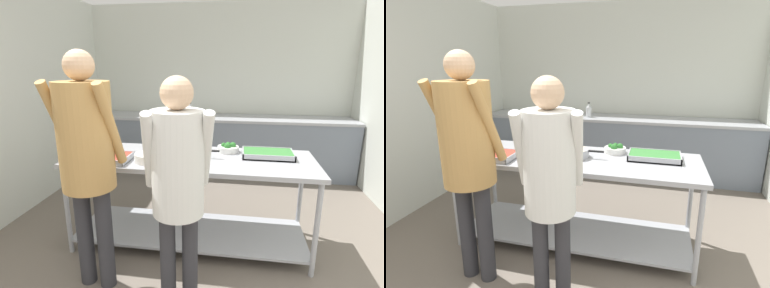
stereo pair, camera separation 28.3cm
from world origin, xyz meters
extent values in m
cube|color=silver|center=(0.00, 4.03, 1.32)|extent=(4.34, 0.06, 2.65)
cube|color=silver|center=(-2.14, 2.01, 1.32)|extent=(0.06, 4.15, 2.65)
cube|color=slate|center=(0.00, 3.66, 0.43)|extent=(4.18, 0.62, 0.87)
cube|color=#9EA0A8|center=(0.00, 3.66, 0.89)|extent=(4.18, 0.65, 0.04)
cube|color=black|center=(0.28, 3.66, 0.90)|extent=(0.47, 0.37, 0.02)
cube|color=#9EA0A8|center=(-0.07, 1.59, 0.86)|extent=(2.26, 0.79, 0.04)
cube|color=#9EA0A8|center=(-0.07, 1.59, 0.12)|extent=(2.18, 0.71, 0.02)
cylinder|color=#9EA0A8|center=(-1.15, 1.25, 0.42)|extent=(0.04, 0.04, 0.84)
cylinder|color=#9EA0A8|center=(1.01, 1.25, 0.42)|extent=(0.04, 0.04, 0.84)
cylinder|color=#9EA0A8|center=(-1.15, 1.93, 0.42)|extent=(0.04, 0.04, 0.84)
cylinder|color=#9EA0A8|center=(1.01, 1.93, 0.42)|extent=(0.04, 0.04, 0.84)
cube|color=#9EA0A8|center=(-0.79, 1.37, 0.89)|extent=(0.43, 0.30, 0.01)
cube|color=#B23D2D|center=(-0.79, 1.37, 0.91)|extent=(0.41, 0.28, 0.04)
cube|color=#9EA0A8|center=(-0.79, 1.23, 0.91)|extent=(0.43, 0.01, 0.05)
cube|color=#9EA0A8|center=(-0.79, 1.52, 0.91)|extent=(0.43, 0.01, 0.05)
cube|color=#9EA0A8|center=(-1.00, 1.37, 0.91)|extent=(0.01, 0.30, 0.05)
cube|color=#9EA0A8|center=(-0.58, 1.37, 0.91)|extent=(0.01, 0.30, 0.05)
cylinder|color=white|center=(-0.41, 1.41, 0.89)|extent=(0.25, 0.25, 0.01)
cylinder|color=white|center=(-0.41, 1.41, 0.90)|extent=(0.25, 0.25, 0.01)
cylinder|color=white|center=(-0.41, 1.41, 0.91)|extent=(0.25, 0.25, 0.01)
cylinder|color=white|center=(-0.41, 1.41, 0.92)|extent=(0.25, 0.25, 0.01)
cylinder|color=white|center=(-0.41, 1.41, 0.94)|extent=(0.24, 0.24, 0.01)
cylinder|color=white|center=(-0.41, 1.41, 0.95)|extent=(0.24, 0.24, 0.01)
cylinder|color=#9EA0A8|center=(-0.06, 1.59, 0.92)|extent=(0.24, 0.24, 0.08)
cylinder|color=beige|center=(-0.06, 1.59, 0.96)|extent=(0.22, 0.22, 0.01)
cylinder|color=black|center=(0.13, 1.59, 0.95)|extent=(0.14, 0.02, 0.02)
cylinder|color=silver|center=(0.27, 1.82, 0.91)|extent=(0.21, 0.21, 0.06)
sphere|color=#2D702D|center=(0.32, 1.82, 0.95)|extent=(0.06, 0.06, 0.06)
sphere|color=#2D702D|center=(0.27, 1.84, 0.95)|extent=(0.05, 0.05, 0.05)
sphere|color=#2D702D|center=(0.23, 1.81, 0.95)|extent=(0.05, 0.05, 0.05)
sphere|color=#2D702D|center=(0.27, 1.77, 0.95)|extent=(0.06, 0.06, 0.06)
cube|color=#9EA0A8|center=(0.64, 1.72, 0.89)|extent=(0.47, 0.29, 0.01)
cube|color=#387A38|center=(0.64, 1.72, 0.91)|extent=(0.44, 0.27, 0.04)
cube|color=#9EA0A8|center=(0.64, 1.58, 0.91)|extent=(0.47, 0.01, 0.05)
cube|color=#9EA0A8|center=(0.64, 1.86, 0.91)|extent=(0.47, 0.01, 0.05)
cube|color=#9EA0A8|center=(0.42, 1.72, 0.91)|extent=(0.01, 0.29, 0.05)
cube|color=#9EA0A8|center=(0.87, 1.72, 0.91)|extent=(0.01, 0.29, 0.05)
cylinder|color=#2D2D33|center=(-0.79, 0.91, 0.42)|extent=(0.12, 0.12, 0.84)
cylinder|color=#2D2D33|center=(-0.62, 0.89, 0.42)|extent=(0.12, 0.12, 0.84)
cylinder|color=tan|center=(-0.91, 0.92, 1.31)|extent=(0.10, 0.35, 0.62)
cylinder|color=tan|center=(-0.50, 0.88, 1.31)|extent=(0.10, 0.35, 0.62)
cylinder|color=tan|center=(-0.71, 0.90, 1.22)|extent=(0.39, 0.39, 0.77)
sphere|color=tan|center=(-0.71, 0.90, 1.71)|extent=(0.21, 0.21, 0.21)
cylinder|color=#2D2D33|center=(-0.09, 0.76, 0.38)|extent=(0.11, 0.11, 0.75)
cylinder|color=#2D2D33|center=(0.06, 0.79, 0.38)|extent=(0.11, 0.11, 0.75)
cylinder|color=silver|center=(-0.19, 0.73, 1.18)|extent=(0.14, 0.32, 0.56)
cylinder|color=silver|center=(0.16, 0.82, 1.18)|extent=(0.14, 0.32, 0.56)
cylinder|color=silver|center=(-0.01, 0.78, 1.10)|extent=(0.35, 0.35, 0.69)
sphere|color=tan|center=(-0.01, 0.78, 1.55)|extent=(0.21, 0.21, 0.21)
cylinder|color=silver|center=(-0.39, 3.57, 0.99)|extent=(0.08, 0.08, 0.15)
cone|color=silver|center=(-0.39, 3.57, 1.09)|extent=(0.07, 0.07, 0.06)
cylinder|color=black|center=(-0.39, 3.57, 1.13)|extent=(0.03, 0.03, 0.02)
camera|label=1|loc=(0.36, -1.02, 1.72)|focal=28.00mm
camera|label=2|loc=(0.64, -0.96, 1.72)|focal=28.00mm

